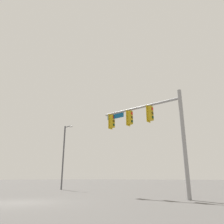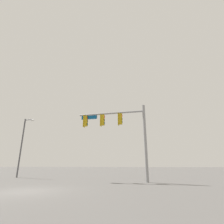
{
  "view_description": "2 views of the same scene",
  "coord_description": "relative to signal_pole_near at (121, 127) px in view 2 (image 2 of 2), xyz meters",
  "views": [
    {
      "loc": [
        -12.14,
        6.65,
        1.28
      ],
      "look_at": [
        -1.28,
        -6.53,
        6.48
      ],
      "focal_mm": 35.0,
      "sensor_mm": 36.0,
      "label": 1
    },
    {
      "loc": [
        -7.57,
        9.48,
        1.43
      ],
      "look_at": [
        -3.2,
        -8.44,
        7.12
      ],
      "focal_mm": 28.0,
      "sensor_mm": 36.0,
      "label": 2
    }
  ],
  "objects": [
    {
      "name": "ground_plane",
      "position": [
        4.33,
        7.42,
        -5.12
      ],
      "size": [
        400.0,
        400.0,
        0.0
      ],
      "primitive_type": "plane",
      "color": "#514F4C"
    },
    {
      "name": "signal_pole_near",
      "position": [
        0.0,
        0.0,
        0.0
      ],
      "size": [
        6.97,
        0.52,
        7.26
      ],
      "color": "gray",
      "rests_on": "ground_plane"
    },
    {
      "name": "street_lamp",
      "position": [
        13.92,
        -3.09,
        -0.75
      ],
      "size": [
        1.65,
        0.3,
        7.66
      ],
      "color": "#4C4C51",
      "rests_on": "ground_plane"
    }
  ]
}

